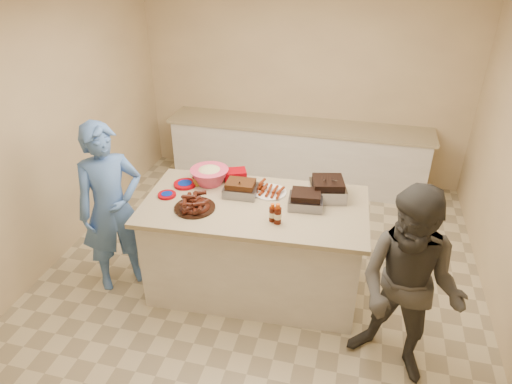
% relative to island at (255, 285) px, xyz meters
% --- Properties ---
extents(room, '(4.50, 5.00, 2.70)m').
position_rel_island_xyz_m(room, '(0.02, 0.13, 0.00)').
color(room, beige).
rests_on(room, ground).
extents(back_counter, '(3.60, 0.64, 0.90)m').
position_rel_island_xyz_m(back_counter, '(0.02, 2.33, 0.45)').
color(back_counter, silver).
rests_on(back_counter, ground).
extents(island, '(2.13, 1.21, 0.98)m').
position_rel_island_xyz_m(island, '(0.00, 0.00, 0.00)').
color(island, silver).
rests_on(island, ground).
extents(rib_platter, '(0.42, 0.42, 0.15)m').
position_rel_island_xyz_m(rib_platter, '(-0.51, -0.21, 0.98)').
color(rib_platter, '#44170D').
rests_on(rib_platter, island).
extents(pulled_pork_tray, '(0.32, 0.25, 0.09)m').
position_rel_island_xyz_m(pulled_pork_tray, '(-0.17, 0.13, 0.98)').
color(pulled_pork_tray, '#47230F').
rests_on(pulled_pork_tray, island).
extents(brisket_tray, '(0.33, 0.29, 0.09)m').
position_rel_island_xyz_m(brisket_tray, '(0.46, 0.07, 0.98)').
color(brisket_tray, black).
rests_on(brisket_tray, island).
extents(roasting_pan, '(0.39, 0.39, 0.13)m').
position_rel_island_xyz_m(roasting_pan, '(0.63, 0.29, 0.98)').
color(roasting_pan, gray).
rests_on(roasting_pan, island).
extents(coleslaw_bowl, '(0.40, 0.40, 0.26)m').
position_rel_island_xyz_m(coleslaw_bowl, '(-0.54, 0.29, 0.98)').
color(coleslaw_bowl, '#D73B5C').
rests_on(coleslaw_bowl, island).
extents(sausage_plate, '(0.36, 0.36, 0.05)m').
position_rel_island_xyz_m(sausage_plate, '(0.09, 0.24, 0.98)').
color(sausage_plate, silver).
rests_on(sausage_plate, island).
extents(mac_cheese_dish, '(0.31, 0.24, 0.08)m').
position_rel_island_xyz_m(mac_cheese_dish, '(0.60, 0.40, 0.98)').
color(mac_cheese_dish, orange).
rests_on(mac_cheese_dish, island).
extents(bbq_bottle_a, '(0.06, 0.06, 0.17)m').
position_rel_island_xyz_m(bbq_bottle_a, '(0.22, -0.24, 0.98)').
color(bbq_bottle_a, '#3A0E04').
rests_on(bbq_bottle_a, island).
extents(bbq_bottle_b, '(0.07, 0.07, 0.19)m').
position_rel_island_xyz_m(bbq_bottle_b, '(0.27, -0.26, 0.98)').
color(bbq_bottle_b, '#3A0E04').
rests_on(bbq_bottle_b, island).
extents(mustard_bottle, '(0.05, 0.05, 0.12)m').
position_rel_island_xyz_m(mustard_bottle, '(-0.23, 0.07, 0.98)').
color(mustard_bottle, '#F9A400').
rests_on(mustard_bottle, island).
extents(sauce_bowl, '(0.13, 0.05, 0.13)m').
position_rel_island_xyz_m(sauce_bowl, '(-0.00, 0.25, 0.98)').
color(sauce_bowl, silver).
rests_on(sauce_bowl, island).
extents(plate_stack_large, '(0.24, 0.24, 0.03)m').
position_rel_island_xyz_m(plate_stack_large, '(-0.76, 0.18, 0.98)').
color(plate_stack_large, '#880009').
rests_on(plate_stack_large, island).
extents(plate_stack_small, '(0.18, 0.18, 0.02)m').
position_rel_island_xyz_m(plate_stack_small, '(-0.85, -0.06, 0.98)').
color(plate_stack_small, '#880009').
rests_on(plate_stack_small, island).
extents(plastic_cup, '(0.11, 0.10, 0.10)m').
position_rel_island_xyz_m(plastic_cup, '(-0.64, 0.21, 0.98)').
color(plastic_cup, '#A46F22').
rests_on(plastic_cup, island).
extents(basket_stack, '(0.26, 0.23, 0.11)m').
position_rel_island_xyz_m(basket_stack, '(-0.31, 0.41, 0.98)').
color(basket_stack, '#880009').
rests_on(basket_stack, island).
extents(guest_blue, '(1.66, 1.70, 0.42)m').
position_rel_island_xyz_m(guest_blue, '(-1.35, -0.24, 0.00)').
color(guest_blue, '#4B77C3').
rests_on(guest_blue, ground).
extents(guest_gray, '(1.42, 1.88, 0.64)m').
position_rel_island_xyz_m(guest_gray, '(1.37, -0.70, 0.00)').
color(guest_gray, '#484741').
rests_on(guest_gray, ground).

